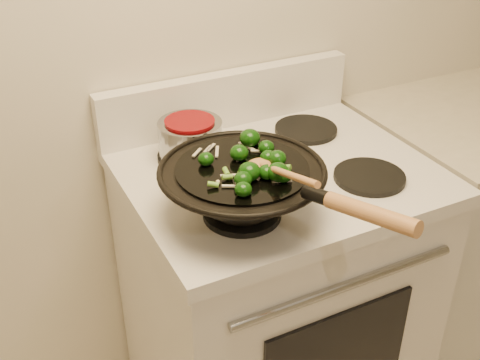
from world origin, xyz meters
name	(u,v)px	position (x,y,z in m)	size (l,w,h in m)	color
stove	(272,298)	(-0.11, 1.17, 0.47)	(0.78, 0.67, 1.08)	white
counter_unit	(466,227)	(0.70, 1.20, 0.46)	(0.76, 0.62, 0.91)	silver
wok	(244,188)	(-0.29, 1.02, 1.00)	(0.37, 0.61, 0.19)	black
stirfry	(256,163)	(-0.26, 1.00, 1.06)	(0.20, 0.24, 0.04)	#0C3308
wooden_spoon	(274,169)	(-0.26, 0.94, 1.08)	(0.06, 0.26, 0.09)	#AD7544
saucepan	(191,138)	(-0.29, 1.32, 0.98)	(0.17, 0.27, 0.10)	gray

